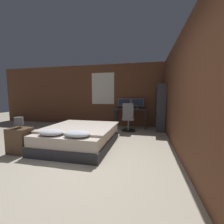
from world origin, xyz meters
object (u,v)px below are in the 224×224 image
Objects in this scene: nightstand at (20,140)px; office_chair at (128,120)px; desk at (130,111)px; bedside_lamp at (19,121)px; bed at (80,136)px; monitor_right at (137,103)px; keyboard at (130,109)px; bookshelf at (161,106)px; monitor_left at (124,103)px; computer_mouse at (137,109)px.

office_chair is at bearing 50.99° from nightstand.
bedside_lamp is at bearing -122.43° from desk.
monitor_right is (1.31, 2.86, 0.76)m from bed.
desk reaches higher than bed.
keyboard reaches higher than nightstand.
nightstand is 4.59m from bookshelf.
desk is (1.03, 2.64, 0.42)m from bed.
bedside_lamp is 0.48× the size of monitor_left.
bed is 1.95× the size of office_chair.
bookshelf is at bearing 42.90° from bedside_lamp.
computer_mouse is at bearing -37.05° from monitor_left.
bedside_lamp is at bearing -137.10° from bookshelf.
bed is 3.05m from monitor_left.
nightstand is (-1.13, -0.75, 0.03)m from bed.
desk is 19.28× the size of computer_mouse.
office_chair is (0.01, -0.51, -0.38)m from keyboard.
monitor_right is at bearing 149.69° from bookshelf.
keyboard is at bearing 55.89° from bedside_lamp.
bedside_lamp is at bearing -124.11° from keyboard.
monitor_left reaches higher than computer_mouse.
bed is at bearing -111.28° from desk.
bed is 2.81m from computer_mouse.
bed is 2.87m from desk.
bed is 5.31× the size of keyboard.
office_chair is (2.17, 2.68, 0.12)m from nightstand.
monitor_right reaches higher than bedside_lamp.
nightstand is 0.33× the size of bookshelf.
monitor_right is (0.28, 0.21, 0.34)m from desk.
bookshelf is (1.17, -0.09, 0.16)m from keyboard.
monitor_left reaches higher than nightstand.
nightstand is 4.42m from monitor_right.
bed is at bearing -114.67° from monitor_right.
keyboard is 0.63m from office_chair.
bedside_lamp is 4.07m from monitor_left.
bedside_lamp is 4.36m from monitor_right.
computer_mouse is (2.44, 3.18, 0.07)m from bedside_lamp.
monitor_right is at bearing 37.18° from desk.
monitor_right is 0.48m from computer_mouse.
office_chair is (2.17, 2.68, -0.32)m from bedside_lamp.
bed is 1.16× the size of bookshelf.
bed is at bearing 33.71° from nightstand.
computer_mouse is at bearing 0.00° from keyboard.
bookshelf is at bearing -30.31° from monitor_right.
desk is 3.53× the size of keyboard.
nightstand is 4.04m from computer_mouse.
monitor_left and monitor_right have the same top height.
monitor_right is at bearing 0.00° from monitor_left.
office_chair reaches higher than bedside_lamp.
computer_mouse is 0.07× the size of office_chair.
bookshelf is (3.32, 3.09, 0.66)m from nightstand.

